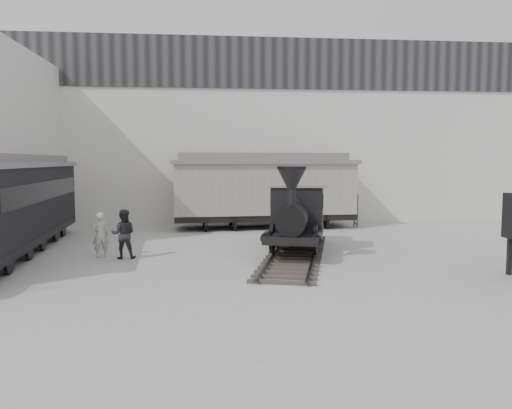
{
  "coord_description": "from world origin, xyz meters",
  "views": [
    {
      "loc": [
        -2.55,
        -16.07,
        3.73
      ],
      "look_at": [
        -0.69,
        3.62,
        2.0
      ],
      "focal_mm": 35.0,
      "sensor_mm": 36.0,
      "label": 1
    }
  ],
  "objects": [
    {
      "name": "locomotive",
      "position": [
        1.0,
        3.83,
        1.27
      ],
      "size": [
        4.55,
        9.97,
        3.44
      ],
      "rotation": [
        0.0,
        0.0,
        -0.26
      ],
      "color": "#423933",
      "rests_on": "ground"
    },
    {
      "name": "passenger_coach",
      "position": [
        -10.52,
        4.62,
        2.04
      ],
      "size": [
        3.9,
        13.95,
        3.69
      ],
      "rotation": [
        0.0,
        0.0,
        0.07
      ],
      "color": "black",
      "rests_on": "ground"
    },
    {
      "name": "visitor_a",
      "position": [
        -6.76,
        3.55,
        0.88
      ],
      "size": [
        0.74,
        0.61,
        1.75
      ],
      "primitive_type": "imported",
      "rotation": [
        0.0,
        0.0,
        3.49
      ],
      "color": "#B9BBB2",
      "rests_on": "ground"
    },
    {
      "name": "ground",
      "position": [
        0.0,
        0.0,
        0.0
      ],
      "size": [
        90.0,
        90.0,
        0.0
      ],
      "primitive_type": "plane",
      "color": "#9E9E9B"
    },
    {
      "name": "north_wall",
      "position": [
        0.0,
        14.98,
        5.55
      ],
      "size": [
        34.0,
        2.51,
        11.0
      ],
      "color": "silver",
      "rests_on": "ground"
    },
    {
      "name": "visitor_b",
      "position": [
        -5.82,
        3.19,
        0.95
      ],
      "size": [
        0.95,
        0.75,
        1.89
      ],
      "primitive_type": "imported",
      "rotation": [
        0.0,
        0.0,
        3.18
      ],
      "color": "#232427",
      "rests_on": "ground"
    },
    {
      "name": "boxcar",
      "position": [
        0.49,
        11.51,
        2.19
      ],
      "size": [
        10.37,
        3.77,
        4.18
      ],
      "rotation": [
        0.0,
        0.0,
        0.06
      ],
      "color": "black",
      "rests_on": "ground"
    }
  ]
}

